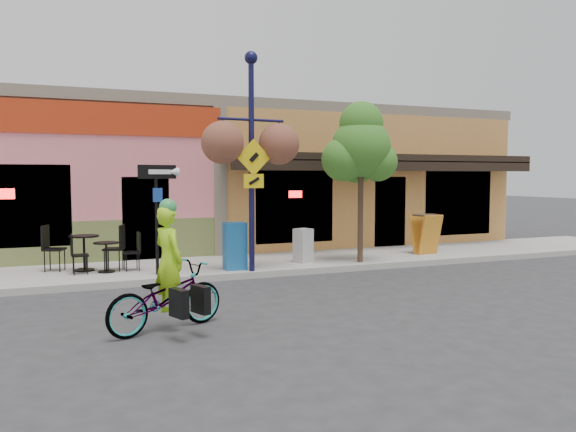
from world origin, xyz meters
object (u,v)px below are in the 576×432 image
object	(u,v)px
newspaper_box_blue	(235,246)
street_tree	(361,181)
building	(217,178)
one_way_sign	(157,220)
cyclist_rider	(169,277)
lamp_post	(251,162)
newspaper_box_grey	(303,246)
bicycle	(166,297)

from	to	relation	value
newspaper_box_blue	street_tree	bearing A→B (deg)	0.50
building	newspaper_box_blue	world-z (taller)	building
one_way_sign	building	bearing A→B (deg)	43.85
one_way_sign	newspaper_box_blue	size ratio (longest dim) A/B	2.20
cyclist_rider	lamp_post	size ratio (longest dim) A/B	0.33
newspaper_box_grey	street_tree	bearing A→B (deg)	-41.09
newspaper_box_grey	lamp_post	bearing A→B (deg)	-175.91
cyclist_rider	newspaper_box_blue	world-z (taller)	cyclist_rider
newspaper_box_blue	newspaper_box_grey	xyz separation A→B (m)	(1.90, 0.37, -0.12)
newspaper_box_blue	lamp_post	bearing A→B (deg)	-49.75
lamp_post	bicycle	bearing A→B (deg)	-129.18
cyclist_rider	newspaper_box_blue	size ratio (longest dim) A/B	1.48
one_way_sign	newspaper_box_grey	bearing A→B (deg)	-14.31
lamp_post	cyclist_rider	bearing A→B (deg)	-128.66
one_way_sign	cyclist_rider	bearing A→B (deg)	-117.30
lamp_post	newspaper_box_grey	distance (m)	2.72
building	cyclist_rider	distance (m)	11.24
newspaper_box_blue	newspaper_box_grey	world-z (taller)	newspaper_box_blue
building	newspaper_box_blue	distance (m)	6.78
bicycle	one_way_sign	distance (m)	4.17
building	one_way_sign	size ratio (longest dim) A/B	7.55
bicycle	building	bearing A→B (deg)	-39.82
bicycle	cyclist_rider	bearing A→B (deg)	-110.81
newspaper_box_grey	bicycle	bearing A→B (deg)	-154.24
cyclist_rider	newspaper_box_grey	xyz separation A→B (m)	(4.16, 4.45, -0.24)
cyclist_rider	lamp_post	bearing A→B (deg)	-55.39
newspaper_box_grey	one_way_sign	bearing A→B (deg)	165.47
building	cyclist_rider	xyz separation A→B (m)	(-3.59, -10.55, -1.44)
cyclist_rider	lamp_post	world-z (taller)	lamp_post
bicycle	cyclist_rider	size ratio (longest dim) A/B	1.19
building	newspaper_box_grey	world-z (taller)	building
building	street_tree	bearing A→B (deg)	-73.71
bicycle	lamp_post	world-z (taller)	lamp_post
bicycle	newspaper_box_grey	distance (m)	6.13
cyclist_rider	one_way_sign	distance (m)	4.11
one_way_sign	street_tree	bearing A→B (deg)	-21.66
newspaper_box_grey	building	bearing A→B (deg)	74.58
lamp_post	one_way_sign	bearing A→B (deg)	166.60
lamp_post	newspaper_box_blue	bearing A→B (deg)	123.36
cyclist_rider	lamp_post	xyz separation A→B (m)	(2.55, 3.70, 1.82)
newspaper_box_blue	street_tree	size ratio (longest dim) A/B	0.27
street_tree	newspaper_box_blue	bearing A→B (deg)	177.68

